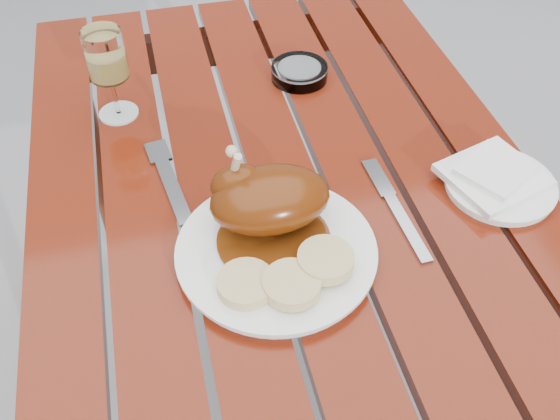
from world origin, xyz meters
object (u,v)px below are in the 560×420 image
at_px(table, 284,314).
at_px(dinner_plate, 276,252).
at_px(wine_glass, 110,75).
at_px(side_plate, 500,185).
at_px(ashtray, 299,72).

height_order(table, dinner_plate, dinner_plate).
xyz_separation_m(table, dinner_plate, (-0.05, -0.15, 0.38)).
relative_size(table, wine_glass, 7.30).
bearing_deg(table, side_plate, -17.24).
bearing_deg(table, wine_glass, 136.50).
distance_m(table, wine_glass, 0.57).
distance_m(table, dinner_plate, 0.42).
bearing_deg(side_plate, dinner_plate, -171.94).
bearing_deg(side_plate, table, 162.76).
bearing_deg(dinner_plate, wine_glass, 116.88).
bearing_deg(ashtray, table, -109.46).
relative_size(dinner_plate, ashtray, 2.65).
distance_m(table, side_plate, 0.51).
bearing_deg(wine_glass, dinner_plate, -63.12).
xyz_separation_m(table, ashtray, (0.09, 0.27, 0.39)).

